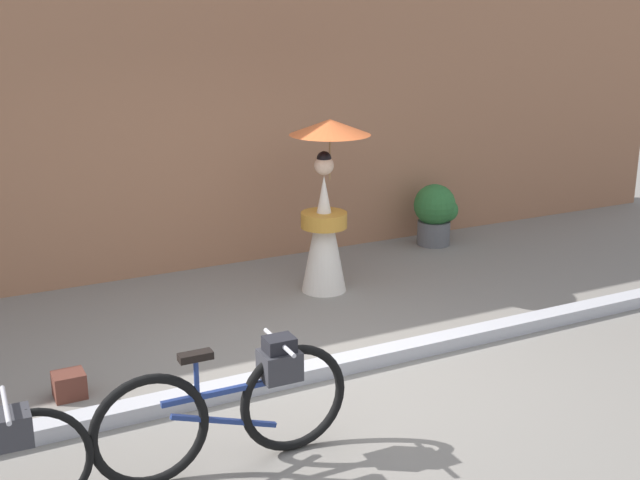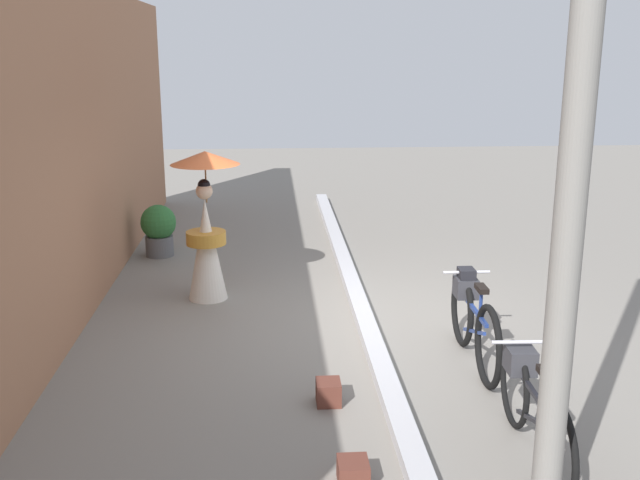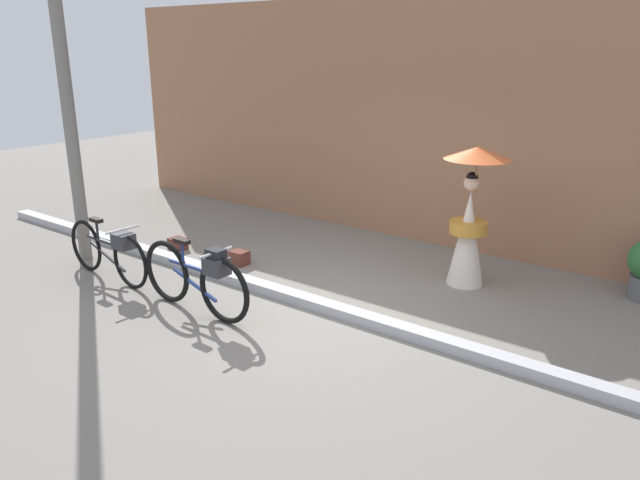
{
  "view_description": "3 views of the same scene",
  "coord_description": "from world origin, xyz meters",
  "views": [
    {
      "loc": [
        -2.84,
        -5.58,
        3.05
      ],
      "look_at": [
        0.08,
        0.17,
        1.13
      ],
      "focal_mm": 46.23,
      "sensor_mm": 36.0,
      "label": 1
    },
    {
      "loc": [
        -7.91,
        1.04,
        3.07
      ],
      "look_at": [
        0.56,
        0.46,
        0.84
      ],
      "focal_mm": 41.68,
      "sensor_mm": 36.0,
      "label": 2
    },
    {
      "loc": [
        4.04,
        -5.37,
        3.02
      ],
      "look_at": [
        -0.17,
        0.16,
        0.81
      ],
      "focal_mm": 34.24,
      "sensor_mm": 36.0,
      "label": 3
    }
  ],
  "objects": [
    {
      "name": "ground_plane",
      "position": [
        0.0,
        0.0,
        0.0
      ],
      "size": [
        30.0,
        30.0,
        0.0
      ],
      "primitive_type": "plane",
      "color": "gray"
    },
    {
      "name": "building_wall",
      "position": [
        0.0,
        3.35,
        1.9
      ],
      "size": [
        14.0,
        0.4,
        3.79
      ],
      "primitive_type": "cube",
      "color": "#9E6B4C",
      "rests_on": "ground_plane"
    },
    {
      "name": "sidewalk_curb",
      "position": [
        0.0,
        0.0,
        0.06
      ],
      "size": [
        14.0,
        0.2,
        0.12
      ],
      "primitive_type": "cube",
      "color": "#B2B2B7",
      "rests_on": "ground_plane"
    },
    {
      "name": "bicycle_near_officer",
      "position": [
        -1.13,
        -0.94,
        0.45
      ],
      "size": [
        1.79,
        0.48,
        0.87
      ],
      "color": "black",
      "rests_on": "ground_plane"
    },
    {
      "name": "bicycle_far_side",
      "position": [
        -2.88,
        -0.92,
        0.42
      ],
      "size": [
        1.79,
        0.48,
        0.82
      ],
      "color": "black",
      "rests_on": "ground_plane"
    },
    {
      "name": "person_with_parasol",
      "position": [
        0.99,
        1.83,
        0.95
      ],
      "size": [
        0.84,
        0.84,
        1.84
      ],
      "color": "silver",
      "rests_on": "ground_plane"
    },
    {
      "name": "backpack_on_pavement",
      "position": [
        -1.94,
        0.55,
        0.11
      ],
      "size": [
        0.24,
        0.21,
        0.21
      ],
      "color": "#592D23",
      "rests_on": "ground_plane"
    },
    {
      "name": "backpack_spare",
      "position": [
        -3.2,
        0.47,
        0.1
      ],
      "size": [
        0.24,
        0.22,
        0.18
      ],
      "color": "#592D23",
      "rests_on": "ground_plane"
    },
    {
      "name": "utility_pole",
      "position": [
        -3.96,
        -0.63,
        2.4
      ],
      "size": [
        0.18,
        0.18,
        4.8
      ],
      "primitive_type": "cylinder",
      "color": "slate",
      "rests_on": "ground_plane"
    }
  ]
}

